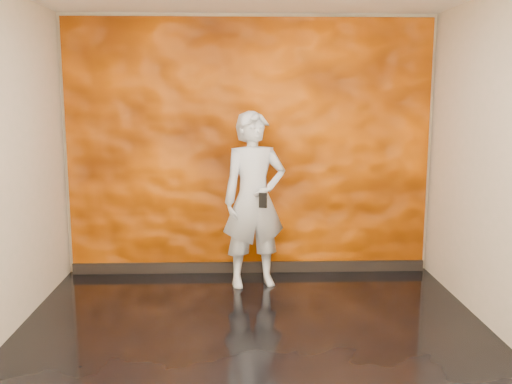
{
  "coord_description": "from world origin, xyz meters",
  "views": [
    {
      "loc": [
        -0.13,
        -4.2,
        1.95
      ],
      "look_at": [
        0.04,
        0.96,
        1.07
      ],
      "focal_mm": 40.0,
      "sensor_mm": 36.0,
      "label": 1
    }
  ],
  "objects": [
    {
      "name": "man",
      "position": [
        0.04,
        1.5,
        0.9
      ],
      "size": [
        0.73,
        0.56,
        1.8
      ],
      "primitive_type": "imported",
      "rotation": [
        0.0,
        0.0,
        0.22
      ],
      "color": "#ADB4BE",
      "rests_on": "ground"
    },
    {
      "name": "feature_wall",
      "position": [
        0.0,
        1.96,
        1.38
      ],
      "size": [
        3.9,
        0.06,
        2.75
      ],
      "primitive_type": "cube",
      "color": "#FB6700",
      "rests_on": "ground"
    },
    {
      "name": "room",
      "position": [
        0.0,
        0.0,
        1.4
      ],
      "size": [
        4.02,
        4.02,
        2.81
      ],
      "color": "black",
      "rests_on": "ground"
    },
    {
      "name": "baseboard",
      "position": [
        0.0,
        1.92,
        0.06
      ],
      "size": [
        3.9,
        0.04,
        0.12
      ],
      "primitive_type": "cube",
      "color": "black",
      "rests_on": "ground"
    },
    {
      "name": "phone",
      "position": [
        0.12,
        1.25,
        0.94
      ],
      "size": [
        0.08,
        0.03,
        0.15
      ],
      "primitive_type": "cube",
      "rotation": [
        0.0,
        0.0,
        -0.22
      ],
      "color": "black",
      "rests_on": "man"
    }
  ]
}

